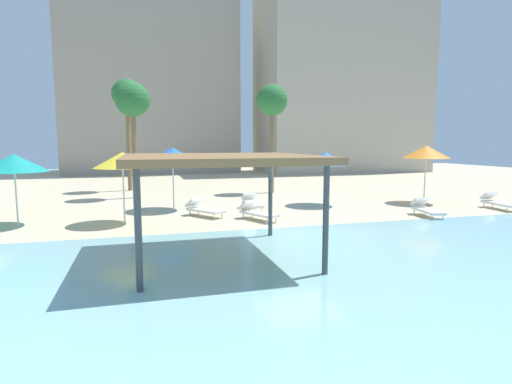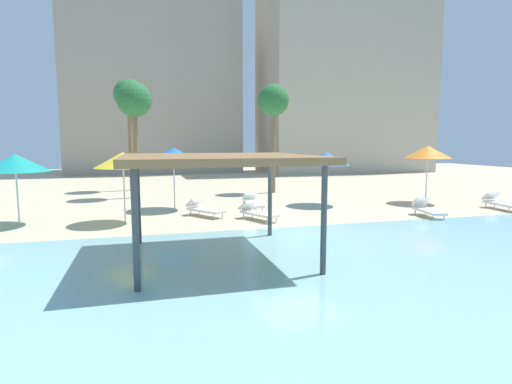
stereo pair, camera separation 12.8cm
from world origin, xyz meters
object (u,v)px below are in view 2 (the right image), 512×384
object	(u,v)px
palm_tree_2	(134,103)
lounge_chair_6	(203,208)
beach_umbrella_yellow_5	(123,160)
lounge_chair_5	(257,212)
shade_pavilion	(218,161)
beach_umbrella_blue_1	(326,159)
beach_umbrella_blue_2	(174,155)
beach_umbrella_orange_0	(428,152)
lounge_chair_3	(427,209)
palm_tree_1	(129,97)
beach_umbrella_teal_4	(15,163)
palm_tree_0	(273,103)
lounge_chair_2	(252,202)
lounge_chair_0	(499,202)

from	to	relation	value
palm_tree_2	lounge_chair_6	bearing A→B (deg)	-67.90
beach_umbrella_yellow_5	lounge_chair_5	world-z (taller)	beach_umbrella_yellow_5
shade_pavilion	beach_umbrella_blue_1	bearing A→B (deg)	49.30
beach_umbrella_blue_2	beach_umbrella_orange_0	bearing A→B (deg)	-5.82
lounge_chair_3	palm_tree_1	size ratio (longest dim) A/B	0.28
palm_tree_1	palm_tree_2	xyz separation A→B (m)	(0.38, -3.82, -0.67)
beach_umbrella_blue_2	beach_umbrella_teal_4	xyz separation A→B (m)	(-5.90, -2.17, -0.20)
beach_umbrella_blue_2	lounge_chair_3	xyz separation A→B (m)	(10.07, -4.70, -2.21)
beach_umbrella_blue_2	lounge_chair_6	distance (m)	3.22
beach_umbrella_blue_1	beach_umbrella_blue_2	distance (m)	7.38
shade_pavilion	beach_umbrella_yellow_5	world-z (taller)	shade_pavilion
beach_umbrella_teal_4	lounge_chair_3	distance (m)	16.30
beach_umbrella_blue_2	beach_umbrella_yellow_5	world-z (taller)	beach_umbrella_blue_2
beach_umbrella_yellow_5	lounge_chair_3	distance (m)	12.49
lounge_chair_3	lounge_chair_6	xyz separation A→B (m)	(-9.03, 2.60, 0.00)
beach_umbrella_blue_2	palm_tree_2	distance (m)	5.73
palm_tree_1	palm_tree_2	distance (m)	3.90
shade_pavilion	beach_umbrella_blue_1	distance (m)	10.42
beach_umbrella_teal_4	palm_tree_0	size ratio (longest dim) A/B	0.40
beach_umbrella_orange_0	shade_pavilion	bearing A→B (deg)	-149.16
lounge_chair_3	palm_tree_1	bearing A→B (deg)	-127.15
lounge_chair_3	palm_tree_0	world-z (taller)	palm_tree_0
beach_umbrella_blue_2	lounge_chair_6	bearing A→B (deg)	-63.64
beach_umbrella_blue_1	palm_tree_0	world-z (taller)	palm_tree_0
shade_pavilion	palm_tree_2	size ratio (longest dim) A/B	0.76
lounge_chair_5	beach_umbrella_teal_4	bearing A→B (deg)	-123.52
lounge_chair_2	beach_umbrella_blue_1	bearing A→B (deg)	96.16
shade_pavilion	beach_umbrella_blue_1	world-z (taller)	shade_pavilion
palm_tree_0	beach_umbrella_yellow_5	bearing A→B (deg)	-137.83
shade_pavilion	lounge_chair_5	xyz separation A→B (m)	(2.45, 5.03, -2.27)
beach_umbrella_yellow_5	palm_tree_0	size ratio (longest dim) A/B	0.41
beach_umbrella_yellow_5	palm_tree_1	size ratio (longest dim) A/B	0.38
beach_umbrella_orange_0	palm_tree_1	distance (m)	18.05
lounge_chair_5	beach_umbrella_blue_1	bearing A→B (deg)	98.28
beach_umbrella_blue_1	lounge_chair_3	bearing A→B (deg)	-56.31
palm_tree_0	lounge_chair_5	bearing A→B (deg)	-111.86
beach_umbrella_yellow_5	beach_umbrella_blue_1	bearing A→B (deg)	12.52
lounge_chair_5	lounge_chair_3	bearing A→B (deg)	55.10
lounge_chair_5	palm_tree_1	size ratio (longest dim) A/B	0.28
shade_pavilion	beach_umbrella_blue_1	xyz separation A→B (m)	(6.79, 7.90, -0.30)
palm_tree_0	beach_umbrella_orange_0	bearing A→B (deg)	-44.96
shade_pavilion	lounge_chair_5	distance (m)	6.04
lounge_chair_0	palm_tree_1	bearing A→B (deg)	-120.47
beach_umbrella_orange_0	palm_tree_2	size ratio (longest dim) A/B	0.46
lounge_chair_5	palm_tree_0	xyz separation A→B (m)	(3.39, 8.45, 5.16)
shade_pavilion	beach_umbrella_blue_2	bearing A→B (deg)	93.71
lounge_chair_5	lounge_chair_6	bearing A→B (deg)	-150.33
lounge_chair_0	lounge_chair_2	distance (m)	11.52
lounge_chair_2	lounge_chair_3	bearing A→B (deg)	61.34
lounge_chair_5	lounge_chair_2	bearing A→B (deg)	143.98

